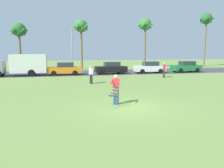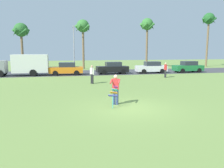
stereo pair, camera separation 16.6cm
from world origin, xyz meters
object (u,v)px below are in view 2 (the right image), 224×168
at_px(kite_held, 114,94).
at_px(palm_tree_left_near, 21,32).
at_px(streetlight_pole, 74,45).
at_px(parked_truck_grey_van, 24,64).
at_px(parked_car_orange, 66,69).
at_px(parked_car_black, 113,68).
at_px(palm_tree_centre_far, 147,26).
at_px(parked_car_green, 188,67).
at_px(parked_car_white, 151,68).
at_px(person_walker_near, 92,74).
at_px(person_kite_flyer, 116,88).
at_px(palm_tree_right_near, 83,28).
at_px(person_walker_far, 165,70).
at_px(palm_tree_far_left, 209,21).

xyz_separation_m(kite_held, palm_tree_left_near, (-9.10, 25.18, 5.19)).
xyz_separation_m(palm_tree_left_near, streetlight_pole, (7.91, -0.53, -1.97)).
bearing_deg(streetlight_pole, kite_held, -87.24).
bearing_deg(parked_truck_grey_van, parked_car_orange, -0.01).
bearing_deg(parked_car_black, palm_tree_left_near, 147.96).
distance_m(palm_tree_left_near, palm_tree_centre_far, 20.93).
xyz_separation_m(parked_car_black, parked_car_green, (11.11, -0.00, 0.00)).
relative_size(parked_car_white, person_walker_near, 2.46).
height_order(person_kite_flyer, palm_tree_left_near, palm_tree_left_near).
bearing_deg(parked_car_green, parked_car_orange, -179.99).
relative_size(parked_truck_grey_van, palm_tree_left_near, 0.92).
xyz_separation_m(parked_car_green, person_walker_near, (-14.81, -8.26, 0.16)).
height_order(parked_car_orange, palm_tree_centre_far, palm_tree_centre_far).
distance_m(kite_held, palm_tree_centre_far, 29.59).
relative_size(parked_car_white, palm_tree_right_near, 0.52).
bearing_deg(streetlight_pole, person_walker_near, -86.17).
bearing_deg(person_walker_near, parked_car_green, 29.15).
relative_size(parked_car_orange, palm_tree_right_near, 0.52).
height_order(parked_car_white, palm_tree_centre_far, palm_tree_centre_far).
relative_size(parked_car_orange, palm_tree_centre_far, 0.49).
distance_m(palm_tree_left_near, person_walker_far, 22.68).
distance_m(palm_tree_right_near, streetlight_pole, 3.56).
height_order(person_kite_flyer, parked_car_green, person_kite_flyer).
relative_size(palm_tree_right_near, streetlight_pole, 1.17).
xyz_separation_m(palm_tree_right_near, palm_tree_centre_far, (11.34, 0.19, 0.53)).
relative_size(parked_car_orange, palm_tree_left_near, 0.58).
bearing_deg(streetlight_pole, person_kite_flyer, -86.62).
relative_size(person_kite_flyer, person_walker_far, 1.00).
bearing_deg(person_walker_near, palm_tree_left_near, 118.98).
bearing_deg(parked_car_white, palm_tree_centre_far, 73.51).
relative_size(parked_truck_grey_van, parked_car_white, 1.58).
bearing_deg(person_kite_flyer, person_walker_far, 53.48).
relative_size(kite_held, streetlight_pole, 0.16).
bearing_deg(person_walker_far, streetlight_pole, 128.16).
bearing_deg(kite_held, palm_tree_right_near, 89.09).
height_order(parked_car_black, palm_tree_left_near, palm_tree_left_near).
bearing_deg(person_walker_far, parked_car_green, 41.09).
relative_size(person_kite_flyer, palm_tree_left_near, 0.24).
bearing_deg(person_walker_far, parked_truck_grey_van, 162.35).
height_order(kite_held, parked_car_green, parked_car_green).
height_order(parked_car_black, palm_tree_far_left, palm_tree_far_left).
bearing_deg(parked_car_green, person_walker_near, -150.85).
relative_size(parked_car_orange, parked_car_green, 1.01).
distance_m(parked_car_white, palm_tree_right_near, 13.80).
height_order(palm_tree_far_left, streetlight_pole, palm_tree_far_left).
xyz_separation_m(palm_tree_far_left, person_walker_near, (-24.39, -17.90, -7.67)).
relative_size(parked_truck_grey_van, person_walker_near, 3.89).
xyz_separation_m(palm_tree_right_near, person_walker_near, (-0.56, -17.17, -5.86)).
height_order(kite_held, person_walker_near, person_walker_near).
bearing_deg(parked_car_orange, parked_car_black, 0.02).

